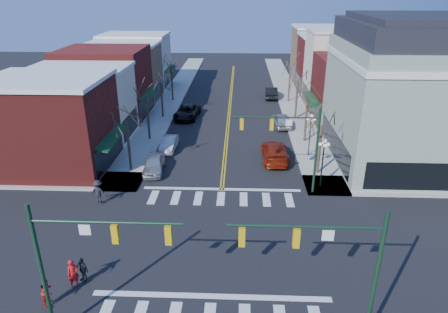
# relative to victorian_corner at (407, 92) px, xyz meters

# --- Properties ---
(ground) EXTENTS (160.00, 160.00, 0.00)m
(ground) POSITION_rel_victorian_corner_xyz_m (-16.50, -14.50, -6.66)
(ground) COLOR black
(ground) RESTS_ON ground
(sidewalk_left) EXTENTS (3.50, 70.00, 0.15)m
(sidewalk_left) POSITION_rel_victorian_corner_xyz_m (-25.25, 5.50, -6.58)
(sidewalk_left) COLOR #9E9B93
(sidewalk_left) RESTS_ON ground
(sidewalk_right) EXTENTS (3.50, 70.00, 0.15)m
(sidewalk_right) POSITION_rel_victorian_corner_xyz_m (-7.75, 5.50, -6.58)
(sidewalk_right) COLOR #9E9B93
(sidewalk_right) RESTS_ON ground
(bldg_left_brick_a) EXTENTS (10.00, 8.50, 8.00)m
(bldg_left_brick_a) POSITION_rel_victorian_corner_xyz_m (-32.00, -2.75, -2.66)
(bldg_left_brick_a) COLOR maroon
(bldg_left_brick_a) RESTS_ON ground
(bldg_left_stucco_a) EXTENTS (10.00, 7.00, 7.50)m
(bldg_left_stucco_a) POSITION_rel_victorian_corner_xyz_m (-32.00, 5.00, -2.91)
(bldg_left_stucco_a) COLOR beige
(bldg_left_stucco_a) RESTS_ON ground
(bldg_left_brick_b) EXTENTS (10.00, 9.00, 8.50)m
(bldg_left_brick_b) POSITION_rel_victorian_corner_xyz_m (-32.00, 13.00, -2.41)
(bldg_left_brick_b) COLOR maroon
(bldg_left_brick_b) RESTS_ON ground
(bldg_left_tan) EXTENTS (10.00, 7.50, 7.80)m
(bldg_left_tan) POSITION_rel_victorian_corner_xyz_m (-32.00, 21.25, -2.76)
(bldg_left_tan) COLOR #9F7D58
(bldg_left_tan) RESTS_ON ground
(bldg_left_stucco_b) EXTENTS (10.00, 8.00, 8.20)m
(bldg_left_stucco_b) POSITION_rel_victorian_corner_xyz_m (-32.00, 29.00, -2.56)
(bldg_left_stucco_b) COLOR beige
(bldg_left_stucco_b) RESTS_ON ground
(bldg_right_brick_a) EXTENTS (10.00, 8.50, 8.00)m
(bldg_right_brick_a) POSITION_rel_victorian_corner_xyz_m (-1.00, 11.25, -2.66)
(bldg_right_brick_a) COLOR maroon
(bldg_right_brick_a) RESTS_ON ground
(bldg_right_stucco) EXTENTS (10.00, 7.00, 10.00)m
(bldg_right_stucco) POSITION_rel_victorian_corner_xyz_m (-1.00, 19.00, -1.66)
(bldg_right_stucco) COLOR beige
(bldg_right_stucco) RESTS_ON ground
(bldg_right_brick_b) EXTENTS (10.00, 8.00, 8.50)m
(bldg_right_brick_b) POSITION_rel_victorian_corner_xyz_m (-1.00, 26.50, -2.41)
(bldg_right_brick_b) COLOR maroon
(bldg_right_brick_b) RESTS_ON ground
(bldg_right_tan) EXTENTS (10.00, 8.00, 9.00)m
(bldg_right_tan) POSITION_rel_victorian_corner_xyz_m (-1.00, 34.50, -2.16)
(bldg_right_tan) COLOR #9F7D58
(bldg_right_tan) RESTS_ON ground
(victorian_corner) EXTENTS (12.25, 14.25, 13.30)m
(victorian_corner) POSITION_rel_victorian_corner_xyz_m (0.00, 0.00, 0.00)
(victorian_corner) COLOR gray
(victorian_corner) RESTS_ON ground
(traffic_mast_near_left) EXTENTS (6.60, 0.28, 7.20)m
(traffic_mast_near_left) POSITION_rel_victorian_corner_xyz_m (-22.05, -21.90, -1.95)
(traffic_mast_near_left) COLOR #14331E
(traffic_mast_near_left) RESTS_ON ground
(traffic_mast_near_right) EXTENTS (6.60, 0.28, 7.20)m
(traffic_mast_near_right) POSITION_rel_victorian_corner_xyz_m (-10.95, -21.90, -1.95)
(traffic_mast_near_right) COLOR #14331E
(traffic_mast_near_right) RESTS_ON ground
(traffic_mast_far_right) EXTENTS (6.60, 0.28, 7.20)m
(traffic_mast_far_right) POSITION_rel_victorian_corner_xyz_m (-10.95, -7.10, -1.95)
(traffic_mast_far_right) COLOR #14331E
(traffic_mast_far_right) RESTS_ON ground
(lamppost_corner) EXTENTS (0.36, 0.36, 4.33)m
(lamppost_corner) POSITION_rel_victorian_corner_xyz_m (-8.30, -6.00, -3.70)
(lamppost_corner) COLOR #14331E
(lamppost_corner) RESTS_ON ground
(lamppost_midblock) EXTENTS (0.36, 0.36, 4.33)m
(lamppost_midblock) POSITION_rel_victorian_corner_xyz_m (-8.30, 0.50, -3.70)
(lamppost_midblock) COLOR #14331E
(lamppost_midblock) RESTS_ON ground
(tree_left_a) EXTENTS (0.24, 0.24, 4.76)m
(tree_left_a) POSITION_rel_victorian_corner_xyz_m (-24.90, -3.50, -4.28)
(tree_left_a) COLOR #382B21
(tree_left_a) RESTS_ON ground
(tree_left_b) EXTENTS (0.24, 0.24, 5.04)m
(tree_left_b) POSITION_rel_victorian_corner_xyz_m (-24.90, 4.50, -4.14)
(tree_left_b) COLOR #382B21
(tree_left_b) RESTS_ON ground
(tree_left_c) EXTENTS (0.24, 0.24, 4.55)m
(tree_left_c) POSITION_rel_victorian_corner_xyz_m (-24.90, 12.50, -4.38)
(tree_left_c) COLOR #382B21
(tree_left_c) RESTS_ON ground
(tree_left_d) EXTENTS (0.24, 0.24, 4.90)m
(tree_left_d) POSITION_rel_victorian_corner_xyz_m (-24.90, 20.50, -4.21)
(tree_left_d) COLOR #382B21
(tree_left_d) RESTS_ON ground
(tree_right_a) EXTENTS (0.24, 0.24, 4.62)m
(tree_right_a) POSITION_rel_victorian_corner_xyz_m (-8.10, -3.50, -4.35)
(tree_right_a) COLOR #382B21
(tree_right_a) RESTS_ON ground
(tree_right_b) EXTENTS (0.24, 0.24, 5.18)m
(tree_right_b) POSITION_rel_victorian_corner_xyz_m (-8.10, 4.50, -4.07)
(tree_right_b) COLOR #382B21
(tree_right_b) RESTS_ON ground
(tree_right_c) EXTENTS (0.24, 0.24, 4.83)m
(tree_right_c) POSITION_rel_victorian_corner_xyz_m (-8.10, 12.50, -4.24)
(tree_right_c) COLOR #382B21
(tree_right_c) RESTS_ON ground
(tree_right_d) EXTENTS (0.24, 0.24, 4.97)m
(tree_right_d) POSITION_rel_victorian_corner_xyz_m (-8.10, 20.50, -4.17)
(tree_right_d) COLOR #382B21
(tree_right_d) RESTS_ON ground
(car_left_near) EXTENTS (2.16, 4.53, 1.50)m
(car_left_near) POSITION_rel_victorian_corner_xyz_m (-22.75, -3.56, -5.91)
(car_left_near) COLOR #AFAEB3
(car_left_near) RESTS_ON ground
(car_left_mid) EXTENTS (1.49, 4.04, 1.32)m
(car_left_mid) POSITION_rel_victorian_corner_xyz_m (-22.31, 1.74, -6.00)
(car_left_mid) COLOR silver
(car_left_mid) RESTS_ON ground
(car_left_far) EXTENTS (3.15, 5.91, 1.58)m
(car_left_far) POSITION_rel_victorian_corner_xyz_m (-21.77, 12.42, -5.87)
(car_left_far) COLOR black
(car_left_far) RESTS_ON ground
(car_right_near) EXTENTS (2.45, 5.92, 1.71)m
(car_right_near) POSITION_rel_victorian_corner_xyz_m (-11.70, -0.41, -5.80)
(car_right_near) COLOR #99240D
(car_right_near) RESTS_ON ground
(car_right_mid) EXTENTS (2.28, 4.89, 1.62)m
(car_right_mid) POSITION_rel_victorian_corner_xyz_m (-10.10, 9.51, -5.85)
(car_right_mid) COLOR #BABBBF
(car_right_mid) RESTS_ON ground
(car_right_far) EXTENTS (1.95, 5.06, 1.64)m
(car_right_far) POSITION_rel_victorian_corner_xyz_m (-10.41, 22.75, -5.84)
(car_right_far) COLOR black
(car_right_far) RESTS_ON ground
(pedestrian_red_a) EXTENTS (0.73, 0.72, 1.69)m
(pedestrian_red_a) POSITION_rel_victorian_corner_xyz_m (-24.13, -18.74, -5.66)
(pedestrian_red_a) COLOR red
(pedestrian_red_a) RESTS_ON sidewalk_left
(pedestrian_red_b) EXTENTS (0.63, 0.79, 1.58)m
(pedestrian_red_b) POSITION_rel_victorian_corner_xyz_m (-24.96, -20.13, -5.72)
(pedestrian_red_b) COLOR #B01412
(pedestrian_red_b) RESTS_ON sidewalk_left
(pedestrian_dark_a) EXTENTS (0.97, 0.78, 1.54)m
(pedestrian_dark_a) POSITION_rel_victorian_corner_xyz_m (-23.80, -18.27, -5.74)
(pedestrian_dark_a) COLOR black
(pedestrian_dark_a) RESTS_ON sidewalk_left
(pedestrian_dark_b) EXTENTS (1.27, 0.83, 1.86)m
(pedestrian_dark_b) POSITION_rel_victorian_corner_xyz_m (-25.81, -9.47, -5.58)
(pedestrian_dark_b) COLOR black
(pedestrian_dark_b) RESTS_ON sidewalk_left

